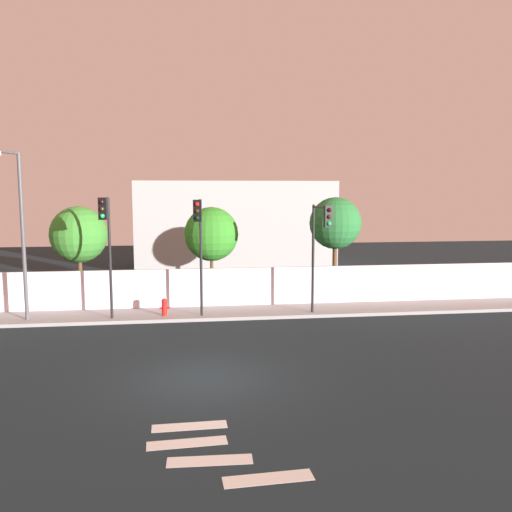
% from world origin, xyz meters
% --- Properties ---
extents(ground_plane, '(80.00, 80.00, 0.00)m').
position_xyz_m(ground_plane, '(0.00, 0.00, 0.00)').
color(ground_plane, black).
extents(sidewalk, '(36.00, 2.40, 0.15)m').
position_xyz_m(sidewalk, '(0.00, 8.20, 0.07)').
color(sidewalk, '#959595').
rests_on(sidewalk, ground).
extents(perimeter_wall, '(36.00, 0.18, 1.80)m').
position_xyz_m(perimeter_wall, '(0.00, 9.49, 1.05)').
color(perimeter_wall, silver).
rests_on(perimeter_wall, sidewalk).
extents(crosswalk_marking, '(3.40, 3.05, 0.01)m').
position_xyz_m(crosswalk_marking, '(-0.01, -4.53, 0.00)').
color(crosswalk_marking, silver).
rests_on(crosswalk_marking, ground).
extents(traffic_light_left, '(0.39, 1.36, 5.11)m').
position_xyz_m(traffic_light_left, '(0.07, 6.98, 3.85)').
color(traffic_light_left, black).
rests_on(traffic_light_left, sidewalk).
extents(traffic_light_center, '(0.36, 1.13, 5.20)m').
position_xyz_m(traffic_light_center, '(-3.76, 7.09, 3.90)').
color(traffic_light_center, black).
rests_on(traffic_light_center, sidewalk).
extents(traffic_light_right, '(0.49, 1.81, 4.86)m').
position_xyz_m(traffic_light_right, '(5.28, 6.72, 3.71)').
color(traffic_light_right, black).
rests_on(traffic_light_right, sidewalk).
extents(street_lamp_curbside, '(0.86, 1.98, 7.04)m').
position_xyz_m(street_lamp_curbside, '(-7.32, 7.50, 4.30)').
color(street_lamp_curbside, '#4C4C51').
rests_on(street_lamp_curbside, sidewalk).
extents(fire_hydrant, '(0.44, 0.26, 0.77)m').
position_xyz_m(fire_hydrant, '(-1.47, 7.74, 0.56)').
color(fire_hydrant, red).
rests_on(fire_hydrant, sidewalk).
extents(roadside_tree_midleft, '(2.70, 2.70, 4.89)m').
position_xyz_m(roadside_tree_midleft, '(-5.57, 10.68, 3.53)').
color(roadside_tree_midleft, brown).
rests_on(roadside_tree_midleft, ground).
extents(roadside_tree_midright, '(2.67, 2.67, 4.83)m').
position_xyz_m(roadside_tree_midright, '(0.77, 10.68, 3.48)').
color(roadside_tree_midright, brown).
rests_on(roadside_tree_midright, ground).
extents(roadside_tree_rightmost, '(2.63, 2.63, 5.30)m').
position_xyz_m(roadside_tree_rightmost, '(7.06, 10.68, 3.96)').
color(roadside_tree_rightmost, brown).
rests_on(roadside_tree_rightmost, ground).
extents(low_building_distant, '(14.07, 6.00, 6.28)m').
position_xyz_m(low_building_distant, '(3.08, 23.49, 3.14)').
color(low_building_distant, '#A7A7A7').
rests_on(low_building_distant, ground).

